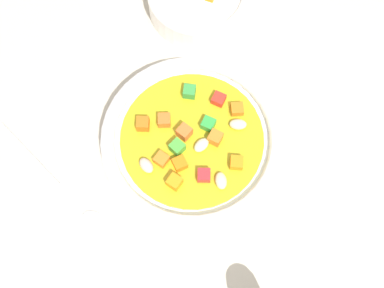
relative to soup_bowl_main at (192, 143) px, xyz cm
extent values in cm
cube|color=#BAB2A0|center=(0.00, -0.01, -3.62)|extent=(140.00, 140.00, 2.00)
cylinder|color=white|center=(0.00, -0.01, -0.80)|extent=(19.59, 19.59, 3.64)
torus|color=white|center=(0.00, -0.01, 1.49)|extent=(19.97, 19.97, 1.56)
cylinder|color=gold|center=(0.00, -0.01, 1.22)|extent=(15.75, 15.75, 0.40)
ellipsoid|color=beige|center=(-5.23, -0.03, 1.87)|extent=(2.16, 1.75, 0.91)
cube|color=red|center=(-0.14, 4.51, 1.94)|extent=(1.67, 1.67, 1.04)
cube|color=orange|center=(3.16, 4.39, 2.08)|extent=(1.88, 1.88, 1.33)
cube|color=orange|center=(3.82, 1.57, 1.92)|extent=(1.88, 1.88, 1.01)
cube|color=green|center=(-1.20, -5.22, 2.01)|extent=(1.76, 1.76, 1.19)
ellipsoid|color=beige|center=(-0.71, 1.18, 1.84)|extent=(2.22, 1.98, 0.85)
cube|color=orange|center=(-5.69, -1.75, 1.89)|extent=(1.58, 1.58, 0.94)
cube|color=orange|center=(-3.72, 4.15, 1.95)|extent=(1.72, 1.72, 1.07)
cube|color=red|center=(-4.08, -3.48, 1.90)|extent=(1.89, 1.89, 0.96)
cube|color=orange|center=(2.39, -2.66, 2.00)|extent=(1.63, 1.63, 1.17)
cube|color=orange|center=(4.73, -2.85, 2.08)|extent=(1.68, 1.68, 1.32)
cube|color=orange|center=(0.67, -0.65, 2.17)|extent=(1.86, 1.86, 1.50)
cube|color=green|center=(-2.12, -0.92, 1.95)|extent=(1.89, 1.89, 1.07)
cube|color=orange|center=(-2.36, 0.86, 2.08)|extent=(1.89, 1.89, 1.32)
ellipsoid|color=beige|center=(5.54, 1.80, 1.96)|extent=(1.81, 2.18, 1.09)
cube|color=orange|center=(2.09, 2.57, 1.97)|extent=(1.53, 1.53, 1.11)
ellipsoid|color=beige|center=(-1.56, 5.55, 1.84)|extent=(1.44, 2.02, 0.85)
cube|color=green|center=(1.87, 0.79, 2.12)|extent=(1.83, 1.83, 1.40)
cylinder|color=silver|center=(18.74, -5.40, -2.28)|extent=(6.39, 10.68, 0.68)
ellipsoid|color=silver|center=(12.77, 5.26, -2.22)|extent=(3.84, 4.28, 0.80)
cylinder|color=white|center=(-6.19, -18.63, -1.00)|extent=(12.70, 12.70, 3.24)
camera|label=1|loc=(5.13, 17.79, 50.94)|focal=45.48mm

